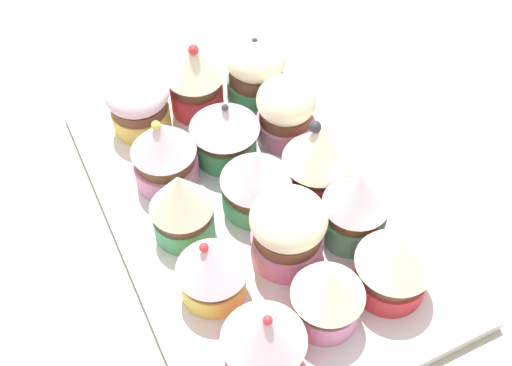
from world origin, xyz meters
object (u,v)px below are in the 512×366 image
baking_tray (256,208)px  cupcake_7 (249,178)px  cupcake_9 (322,297)px  cupcake_11 (286,110)px  cupcake_0 (139,103)px  cupcake_12 (319,157)px  cupcake_14 (395,263)px  cupcake_8 (292,228)px  cupcake_2 (182,206)px  cupcake_5 (197,77)px  cupcake_6 (223,129)px  cupcake_4 (264,339)px  cupcake_10 (256,71)px  cupcake_3 (212,269)px  cupcake_1 (164,152)px  cupcake_13 (356,205)px

baking_tray → cupcake_7: (-0.38, -0.46, 4.13)cm
cupcake_9 → cupcake_11: cupcake_11 is taller
cupcake_0 → cupcake_12: cupcake_12 is taller
cupcake_9 → cupcake_14: size_ratio=0.98×
cupcake_8 → cupcake_12: size_ratio=0.87×
cupcake_2 → cupcake_5: cupcake_5 is taller
cupcake_11 → cupcake_14: 18.67cm
baking_tray → cupcake_6: (-6.61, -0.17, 4.12)cm
cupcake_11 → cupcake_0: bearing=-121.1°
cupcake_4 → cupcake_10: 28.59cm
cupcake_7 → cupcake_9: (12.76, -0.03, -0.03)cm
cupcake_6 → cupcake_14: bearing=18.1°
cupcake_9 → cupcake_3: bearing=-132.7°
cupcake_12 → cupcake_5: bearing=-158.0°
cupcake_1 → cupcake_9: (18.50, 5.59, -0.24)cm
cupcake_10 → cupcake_4: bearing=-24.6°
cupcake_13 → cupcake_9: bearing=-47.2°
baking_tray → cupcake_2: 8.15cm
cupcake_6 → cupcake_10: bearing=133.4°
cupcake_3 → cupcake_10: cupcake_10 is taller
cupcake_0 → cupcake_14: cupcake_14 is taller
cupcake_2 → cupcake_9: bearing=27.4°
cupcake_0 → cupcake_1: bearing=-1.5°
cupcake_0 → cupcake_12: 18.43cm
cupcake_1 → cupcake_2: cupcake_1 is taller
cupcake_11 → cupcake_13: (12.72, -0.15, 0.47)cm
cupcake_1 → cupcake_5: size_ratio=0.94×
cupcake_1 → cupcake_6: cupcake_1 is taller
cupcake_2 → cupcake_12: 12.68cm
cupcake_11 → cupcake_2: bearing=-63.4°
cupcake_14 → cupcake_7: bearing=-153.0°
cupcake_5 → cupcake_6: bearing=-2.6°
cupcake_10 → cupcake_12: bearing=-0.6°
cupcake_7 → cupcake_9: size_ratio=1.03×
cupcake_3 → cupcake_14: 14.16cm
cupcake_8 → cupcake_13: (0.44, 5.64, 0.27)cm
cupcake_6 → cupcake_1: bearing=-85.3°
baking_tray → cupcake_4: cupcake_4 is taller
cupcake_0 → cupcake_6: size_ratio=0.89×
baking_tray → cupcake_3: cupcake_3 is taller
cupcake_3 → cupcake_10: 22.85cm
cupcake_8 → cupcake_14: (6.39, 5.60, -0.02)cm
cupcake_12 → cupcake_0: bearing=-140.5°
cupcake_11 → cupcake_12: cupcake_12 is taller
cupcake_1 → cupcake_7: (5.74, 5.62, -0.21)cm
cupcake_13 → cupcake_14: 5.96cm
cupcake_2 → cupcake_14: cupcake_2 is taller
cupcake_5 → cupcake_14: 26.48cm
cupcake_2 → cupcake_10: (-12.56, 12.82, -0.23)cm
cupcake_13 → cupcake_10: bearing=-179.7°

